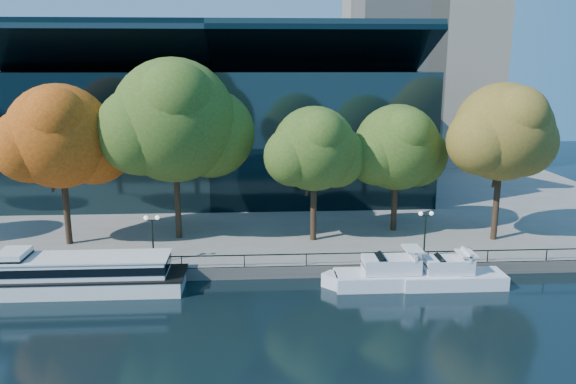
{
  "coord_description": "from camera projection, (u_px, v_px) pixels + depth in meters",
  "views": [
    {
      "loc": [
        1.03,
        -39.51,
        17.06
      ],
      "look_at": [
        3.79,
        8.0,
        6.01
      ],
      "focal_mm": 35.0,
      "sensor_mm": 36.0,
      "label": 1
    }
  ],
  "objects": [
    {
      "name": "tree_3",
      "position": [
        316.0,
        151.0,
        50.09
      ],
      "size": [
        9.49,
        7.78,
        12.3
      ],
      "color": "black",
      "rests_on": "promenade"
    },
    {
      "name": "lamp_1",
      "position": [
        152.0,
        228.0,
        45.27
      ],
      "size": [
        1.26,
        0.36,
        4.03
      ],
      "color": "black",
      "rests_on": "promenade"
    },
    {
      "name": "tree_4",
      "position": [
        399.0,
        149.0,
        53.15
      ],
      "size": [
        10.18,
        8.35,
        12.24
      ],
      "color": "black",
      "rests_on": "promenade"
    },
    {
      "name": "ground",
      "position": [
        244.0,
        294.0,
        42.22
      ],
      "size": [
        160.0,
        160.0,
        0.0
      ],
      "primitive_type": "plane",
      "color": "black",
      "rests_on": "ground"
    },
    {
      "name": "lamp_2",
      "position": [
        425.0,
        224.0,
        46.55
      ],
      "size": [
        1.26,
        0.36,
        4.03
      ],
      "color": "black",
      "rests_on": "promenade"
    },
    {
      "name": "tree_1",
      "position": [
        62.0,
        139.0,
        48.65
      ],
      "size": [
        11.37,
        9.32,
        14.32
      ],
      "color": "black",
      "rests_on": "promenade"
    },
    {
      "name": "cruiser_far",
      "position": [
        448.0,
        275.0,
        43.51
      ],
      "size": [
        9.04,
        2.51,
        2.95
      ],
      "color": "white",
      "rests_on": "ground"
    },
    {
      "name": "cruiser_near",
      "position": [
        391.0,
        275.0,
        43.51
      ],
      "size": [
        10.71,
        2.76,
        3.1
      ],
      "color": "white",
      "rests_on": "ground"
    },
    {
      "name": "convention_building",
      "position": [
        216.0,
        131.0,
        70.98
      ],
      "size": [
        50.0,
        24.57,
        21.43
      ],
      "color": "black",
      "rests_on": "ground"
    },
    {
      "name": "tree_5",
      "position": [
        505.0,
        134.0,
        49.9
      ],
      "size": [
        10.93,
        8.96,
        14.37
      ],
      "color": "black",
      "rests_on": "promenade"
    },
    {
      "name": "tour_boat",
      "position": [
        74.0,
        274.0,
        42.52
      ],
      "size": [
        17.43,
        3.89,
        3.31
      ],
      "color": "silver",
      "rests_on": "ground"
    },
    {
      "name": "tree_2",
      "position": [
        176.0,
        123.0,
        50.17
      ],
      "size": [
        13.89,
        11.39,
        16.53
      ],
      "color": "black",
      "rests_on": "promenade"
    },
    {
      "name": "railing",
      "position": [
        244.0,
        255.0,
        44.94
      ],
      "size": [
        88.2,
        0.08,
        0.99
      ],
      "color": "black",
      "rests_on": "promenade"
    },
    {
      "name": "promenade",
      "position": [
        249.0,
        185.0,
        77.48
      ],
      "size": [
        90.0,
        67.08,
        1.0
      ],
      "color": "slate",
      "rests_on": "ground"
    }
  ]
}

